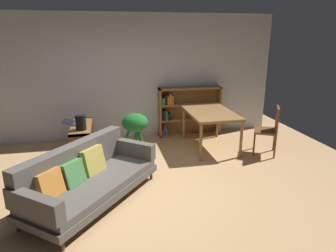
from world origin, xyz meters
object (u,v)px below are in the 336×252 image
at_px(open_laptop, 76,123).
at_px(desk_speaker, 81,122).
at_px(dining_chair_near, 270,128).
at_px(fabric_couch, 87,176).
at_px(bookshelf, 186,111).
at_px(dining_table, 211,115).
at_px(potted_floor_plant, 135,129).
at_px(media_console, 83,141).

distance_m(open_laptop, desk_speaker, 0.45).
bearing_deg(dining_chair_near, fabric_couch, -162.62).
bearing_deg(bookshelf, dining_table, -76.31).
relative_size(desk_speaker, dining_table, 0.20).
relative_size(dining_table, bookshelf, 0.93).
height_order(potted_floor_plant, dining_table, potted_floor_plant).
relative_size(media_console, desk_speaker, 4.02).
height_order(media_console, open_laptop, open_laptop).
xyz_separation_m(fabric_couch, desk_speaker, (-0.14, 1.38, 0.40)).
relative_size(fabric_couch, bookshelf, 1.47).
bearing_deg(bookshelf, potted_floor_plant, -139.69).
bearing_deg(dining_chair_near, dining_table, 151.28).
distance_m(media_console, dining_chair_near, 3.60).
distance_m(dining_table, bookshelf, 1.01).
xyz_separation_m(desk_speaker, dining_table, (2.51, 0.23, -0.07)).
bearing_deg(fabric_couch, open_laptop, 98.56).
xyz_separation_m(fabric_couch, open_laptop, (-0.27, 1.79, 0.28)).
relative_size(media_console, bookshelf, 0.76).
height_order(fabric_couch, desk_speaker, desk_speaker).
bearing_deg(desk_speaker, dining_table, 5.29).
relative_size(dining_table, dining_chair_near, 1.42).
xyz_separation_m(desk_speaker, bookshelf, (2.27, 1.21, -0.20)).
height_order(open_laptop, desk_speaker, desk_speaker).
height_order(fabric_couch, dining_chair_near, dining_chair_near).
relative_size(media_console, potted_floor_plant, 1.30).
bearing_deg(open_laptop, potted_floor_plant, -15.41).
bearing_deg(fabric_couch, dining_table, 34.23).
height_order(dining_chair_near, bookshelf, bookshelf).
distance_m(media_console, open_laptop, 0.38).
relative_size(fabric_couch, open_laptop, 4.78).
bearing_deg(desk_speaker, open_laptop, 107.68).
bearing_deg(fabric_couch, potted_floor_plant, 60.83).
bearing_deg(desk_speaker, media_console, 94.62).
relative_size(fabric_couch, dining_chair_near, 2.25).
distance_m(fabric_couch, bookshelf, 3.36).
relative_size(fabric_couch, potted_floor_plant, 2.53).
relative_size(desk_speaker, bookshelf, 0.19).
distance_m(fabric_couch, open_laptop, 1.83).
xyz_separation_m(media_console, bookshelf, (2.29, 0.94, 0.25)).
bearing_deg(dining_table, open_laptop, 176.13).
relative_size(fabric_couch, media_console, 1.94).
bearing_deg(media_console, fabric_couch, -84.45).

